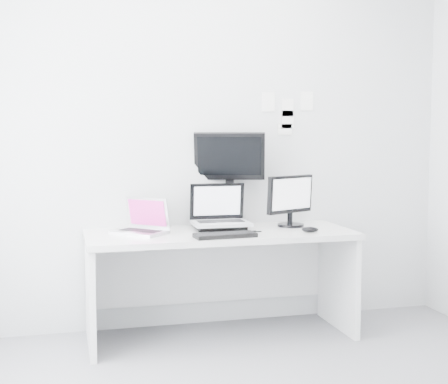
# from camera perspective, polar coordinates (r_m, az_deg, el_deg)

# --- Properties ---
(back_wall) EXTENTS (3.60, 0.00, 3.60)m
(back_wall) POSITION_cam_1_polar(r_m,az_deg,el_deg) (4.59, -1.40, 4.78)
(back_wall) COLOR silver
(back_wall) RESTS_ON ground
(desk) EXTENTS (1.80, 0.70, 0.73)m
(desk) POSITION_cam_1_polar(r_m,az_deg,el_deg) (4.37, -0.32, -8.30)
(desk) COLOR silver
(desk) RESTS_ON ground
(macbook) EXTENTS (0.41, 0.41, 0.25)m
(macbook) POSITION_cam_1_polar(r_m,az_deg,el_deg) (4.22, -7.63, -2.08)
(macbook) COLOR silver
(macbook) RESTS_ON desk
(speaker) EXTENTS (0.11, 0.11, 0.18)m
(speaker) POSITION_cam_1_polar(r_m,az_deg,el_deg) (4.47, -6.25, -2.07)
(speaker) COLOR black
(speaker) RESTS_ON desk
(dell_laptop) EXTENTS (0.39, 0.31, 0.32)m
(dell_laptop) POSITION_cam_1_polar(r_m,az_deg,el_deg) (4.37, -0.26, -1.29)
(dell_laptop) COLOR #B6B9BE
(dell_laptop) RESTS_ON desk
(rear_monitor) EXTENTS (0.54, 0.32, 0.69)m
(rear_monitor) POSITION_cam_1_polar(r_m,az_deg,el_deg) (4.59, 0.51, 1.33)
(rear_monitor) COLOR black
(rear_monitor) RESTS_ON desk
(samsung_monitor) EXTENTS (0.45, 0.35, 0.38)m
(samsung_monitor) POSITION_cam_1_polar(r_m,az_deg,el_deg) (4.53, 6.03, -0.73)
(samsung_monitor) COLOR black
(samsung_monitor) RESTS_ON desk
(keyboard) EXTENTS (0.41, 0.17, 0.03)m
(keyboard) POSITION_cam_1_polar(r_m,az_deg,el_deg) (4.06, 0.11, -3.91)
(keyboard) COLOR black
(keyboard) RESTS_ON desk
(mouse) EXTENTS (0.13, 0.11, 0.04)m
(mouse) POSITION_cam_1_polar(r_m,az_deg,el_deg) (4.30, 7.73, -3.35)
(mouse) COLOR black
(mouse) RESTS_ON desk
(wall_note_0) EXTENTS (0.10, 0.00, 0.14)m
(wall_note_0) POSITION_cam_1_polar(r_m,az_deg,el_deg) (4.71, 4.01, 8.07)
(wall_note_0) COLOR white
(wall_note_0) RESTS_ON back_wall
(wall_note_1) EXTENTS (0.09, 0.00, 0.13)m
(wall_note_1) POSITION_cam_1_polar(r_m,az_deg,el_deg) (4.76, 5.73, 7.55)
(wall_note_1) COLOR white
(wall_note_1) RESTS_ON back_wall
(wall_note_2) EXTENTS (0.10, 0.00, 0.14)m
(wall_note_2) POSITION_cam_1_polar(r_m,az_deg,el_deg) (4.81, 7.43, 8.10)
(wall_note_2) COLOR white
(wall_note_2) RESTS_ON back_wall
(wall_note_3) EXTENTS (0.11, 0.00, 0.08)m
(wall_note_3) POSITION_cam_1_polar(r_m,az_deg,el_deg) (4.75, 5.49, 5.62)
(wall_note_3) COLOR white
(wall_note_3) RESTS_ON back_wall
(wall_note_4) EXTENTS (0.10, 0.00, 0.13)m
(wall_note_4) POSITION_cam_1_polar(r_m,az_deg,el_deg) (4.75, 5.75, 6.50)
(wall_note_4) COLOR white
(wall_note_4) RESTS_ON back_wall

